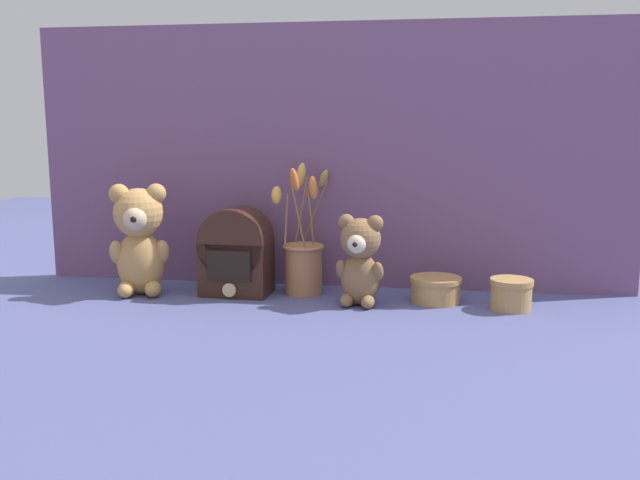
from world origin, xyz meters
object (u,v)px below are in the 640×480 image
teddy_bear_large (139,237)px  decorative_tin_short (436,289)px  vintage_radio (236,253)px  teddy_bear_medium (360,258)px  decorative_tin_tall (511,294)px  flower_vase (303,259)px

teddy_bear_large → decorative_tin_short: bearing=2.6°
vintage_radio → teddy_bear_medium: bearing=-10.9°
decorative_tin_short → vintage_radio: bearing=179.5°
teddy_bear_medium → teddy_bear_large: bearing=177.6°
decorative_tin_tall → decorative_tin_short: bearing=165.3°
teddy_bear_medium → decorative_tin_tall: size_ratio=2.21×
teddy_bear_large → decorative_tin_short: size_ratio=2.26×
flower_vase → vintage_radio: 0.16m
flower_vase → decorative_tin_short: size_ratio=2.66×
teddy_bear_large → teddy_bear_medium: 0.52m
decorative_tin_tall → teddy_bear_medium: bearing=-178.1°
vintage_radio → decorative_tin_short: bearing=-0.5°
teddy_bear_large → flower_vase: size_ratio=0.85×
decorative_tin_tall → decorative_tin_short: 0.17m
teddy_bear_large → vintage_radio: bearing=9.0°
teddy_bear_large → decorative_tin_tall: teddy_bear_large is taller
flower_vase → decorative_tin_tall: bearing=-9.2°
flower_vase → teddy_bear_medium: bearing=-31.6°
teddy_bear_medium → vintage_radio: 0.30m
teddy_bear_large → vintage_radio: (0.22, 0.04, -0.04)m
decorative_tin_tall → flower_vase: bearing=170.8°
teddy_bear_large → vintage_radio: size_ratio=1.27×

